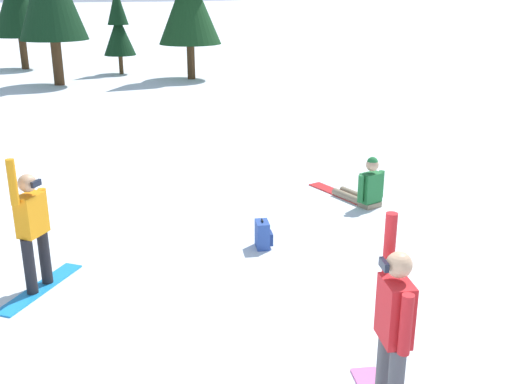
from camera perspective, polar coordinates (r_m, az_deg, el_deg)
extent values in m
cylinder|color=#4C4C51|center=(6.24, 11.98, -15.91)|extent=(0.15, 0.15, 0.83)
cube|color=red|center=(5.74, 13.00, -10.87)|extent=(0.25, 0.40, 0.60)
cylinder|color=red|center=(5.52, 13.95, -12.05)|extent=(0.11, 0.11, 0.58)
cylinder|color=red|center=(5.71, 12.50, -4.78)|extent=(0.11, 0.11, 0.60)
sphere|color=tan|center=(5.53, 13.35, -6.69)|extent=(0.24, 0.24, 0.24)
cube|color=black|center=(5.47, 11.97, -6.72)|extent=(0.04, 0.17, 0.08)
cube|color=#1E8CD8|center=(8.94, -19.65, -8.53)|extent=(0.97, 1.51, 0.02)
cylinder|color=black|center=(8.88, -19.31, -5.77)|extent=(0.15, 0.15, 0.79)
cylinder|color=black|center=(8.66, -20.59, -6.57)|extent=(0.15, 0.15, 0.79)
cube|color=orange|center=(8.52, -20.44, -2.03)|extent=(0.40, 0.47, 0.56)
cylinder|color=orange|center=(8.71, -19.38, -1.52)|extent=(0.11, 0.11, 0.58)
cylinder|color=orange|center=(8.17, -21.99, 0.85)|extent=(0.11, 0.11, 0.60)
sphere|color=tan|center=(8.38, -20.78, 0.79)|extent=(0.24, 0.24, 0.24)
cube|color=black|center=(8.29, -20.04, 0.76)|extent=(0.11, 0.17, 0.08)
cube|color=gray|center=(11.62, 10.69, -1.14)|extent=(0.45, 0.41, 0.10)
cylinder|color=gray|center=(11.89, 8.67, -0.45)|extent=(0.47, 0.78, 0.14)
cylinder|color=gray|center=(12.02, 9.38, -0.27)|extent=(0.47, 0.78, 0.14)
cube|color=red|center=(12.25, 7.75, -0.13)|extent=(0.91, 1.51, 0.02)
cube|color=#237238|center=(11.52, 10.78, 0.42)|extent=(0.46, 0.39, 0.57)
cylinder|color=#237238|center=(11.33, 9.85, 0.30)|extent=(0.11, 0.11, 0.52)
cylinder|color=#237238|center=(11.69, 11.70, 0.75)|extent=(0.11, 0.11, 0.52)
sphere|color=tan|center=(11.39, 10.92, 2.53)|extent=(0.24, 0.24, 0.24)
sphere|color=#237238|center=(11.37, 10.93, 2.77)|extent=(0.20, 0.20, 0.20)
cube|color=#2D4C9E|center=(9.61, 0.59, -4.03)|extent=(0.20, 0.32, 0.44)
cube|color=navy|center=(9.66, 1.35, -4.35)|extent=(0.06, 0.22, 0.20)
cylinder|color=black|center=(9.52, 0.59, -2.70)|extent=(0.02, 0.12, 0.02)
cylinder|color=#472D19|center=(27.78, -6.15, 12.14)|extent=(0.35, 0.35, 1.54)
cone|color=#143819|center=(27.60, -6.33, 17.12)|extent=(2.75, 2.75, 3.28)
cylinder|color=#472D19|center=(33.17, -21.06, 12.15)|extent=(0.36, 0.36, 1.59)
cone|color=black|center=(33.03, -21.59, 16.42)|extent=(2.61, 2.61, 3.39)
cylinder|color=#472D19|center=(27.16, -18.22, 11.52)|extent=(0.42, 0.42, 1.86)
cylinder|color=#472D19|center=(30.00, -12.62, 11.66)|extent=(0.20, 0.20, 0.88)
cone|color=black|center=(29.87, -12.81, 14.27)|extent=(1.49, 1.49, 1.87)
cone|color=black|center=(29.80, -13.00, 16.78)|extent=(0.97, 0.97, 1.72)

